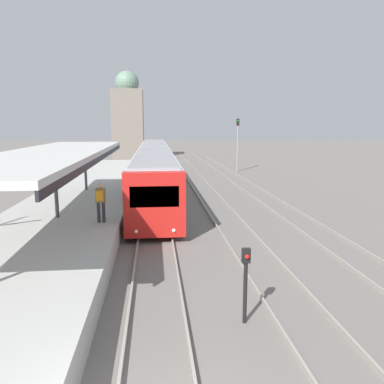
{
  "coord_description": "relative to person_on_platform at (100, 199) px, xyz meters",
  "views": [
    {
      "loc": [
        0.03,
        -4.64,
        4.89
      ],
      "look_at": [
        1.84,
        13.39,
        1.65
      ],
      "focal_mm": 35.0,
      "sensor_mm": 36.0,
      "label": 1
    }
  ],
  "objects": [
    {
      "name": "platform_canopy",
      "position": [
        -2.01,
        1.11,
        1.82
      ],
      "size": [
        4.0,
        18.01,
        2.93
      ],
      "color": "beige",
      "rests_on": "station_platform"
    },
    {
      "name": "person_on_platform",
      "position": [
        0.0,
        0.0,
        0.0
      ],
      "size": [
        0.4,
        0.4,
        1.66
      ],
      "color": "#2D2D33",
      "rests_on": "station_platform"
    },
    {
      "name": "train_near",
      "position": [
        2.23,
        16.02,
        -0.13
      ],
      "size": [
        2.6,
        32.94,
        3.11
      ],
      "color": "red",
      "rests_on": "ground_plane"
    },
    {
      "name": "signal_post_near",
      "position": [
        4.44,
        -7.01,
        -0.66
      ],
      "size": [
        0.2,
        0.21,
        1.94
      ],
      "color": "black",
      "rests_on": "ground_plane"
    },
    {
      "name": "signal_mast_far",
      "position": [
        11.04,
        23.62,
        1.6
      ],
      "size": [
        0.28,
        0.29,
        5.56
      ],
      "color": "gray",
      "rests_on": "ground_plane"
    },
    {
      "name": "distant_domed_building",
      "position": [
        -1.55,
        41.76,
        4.17
      ],
      "size": [
        4.51,
        4.51,
        12.71
      ],
      "color": "slate",
      "rests_on": "ground_plane"
    }
  ]
}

